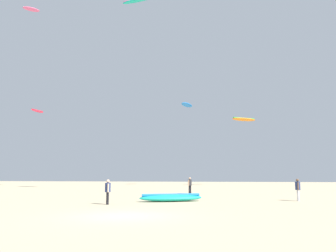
{
  "coord_description": "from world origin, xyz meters",
  "views": [
    {
      "loc": [
        3.96,
        -15.87,
        1.98
      ],
      "look_at": [
        0.0,
        17.66,
        6.56
      ],
      "focal_mm": 36.8,
      "sensor_mm": 36.0,
      "label": 1
    }
  ],
  "objects_px": {
    "kite_aloft_4": "(187,105)",
    "kite_aloft_0": "(137,0)",
    "person_midground": "(298,188)",
    "kite_aloft_1": "(37,111)",
    "kite_aloft_2": "(31,9)",
    "kite_grounded_near": "(171,198)",
    "person_foreground": "(108,190)",
    "kite_aloft_3": "(244,119)",
    "person_left": "(190,184)"
  },
  "relations": [
    {
      "from": "kite_aloft_1",
      "to": "kite_aloft_3",
      "type": "distance_m",
      "value": 31.6
    },
    {
      "from": "kite_aloft_0",
      "to": "kite_aloft_2",
      "type": "bearing_deg",
      "value": 158.78
    },
    {
      "from": "person_left",
      "to": "kite_aloft_2",
      "type": "xyz_separation_m",
      "value": [
        -22.97,
        10.67,
        24.17
      ]
    },
    {
      "from": "person_midground",
      "to": "kite_aloft_3",
      "type": "height_order",
      "value": "kite_aloft_3"
    },
    {
      "from": "kite_aloft_4",
      "to": "kite_aloft_0",
      "type": "bearing_deg",
      "value": -105.33
    },
    {
      "from": "kite_aloft_1",
      "to": "kite_aloft_4",
      "type": "distance_m",
      "value": 23.04
    },
    {
      "from": "kite_grounded_near",
      "to": "kite_aloft_1",
      "type": "bearing_deg",
      "value": 133.32
    },
    {
      "from": "person_foreground",
      "to": "kite_aloft_2",
      "type": "relative_size",
      "value": 0.7
    },
    {
      "from": "person_left",
      "to": "kite_aloft_4",
      "type": "xyz_separation_m",
      "value": [
        -1.54,
        21.17,
        11.85
      ]
    },
    {
      "from": "kite_aloft_1",
      "to": "person_midground",
      "type": "bearing_deg",
      "value": -35.74
    },
    {
      "from": "person_midground",
      "to": "person_left",
      "type": "relative_size",
      "value": 1.01
    },
    {
      "from": "person_foreground",
      "to": "kite_aloft_2",
      "type": "bearing_deg",
      "value": -74.14
    },
    {
      "from": "kite_grounded_near",
      "to": "kite_aloft_4",
      "type": "relative_size",
      "value": 1.2
    },
    {
      "from": "kite_grounded_near",
      "to": "kite_aloft_3",
      "type": "bearing_deg",
      "value": 74.57
    },
    {
      "from": "kite_aloft_2",
      "to": "kite_aloft_1",
      "type": "bearing_deg",
      "value": 99.98
    },
    {
      "from": "kite_aloft_4",
      "to": "kite_aloft_1",
      "type": "bearing_deg",
      "value": -165.72
    },
    {
      "from": "person_midground",
      "to": "kite_aloft_2",
      "type": "xyz_separation_m",
      "value": [
        -31.01,
        18.1,
        24.16
      ]
    },
    {
      "from": "person_midground",
      "to": "kite_aloft_4",
      "type": "xyz_separation_m",
      "value": [
        -9.57,
        28.6,
        11.85
      ]
    },
    {
      "from": "person_midground",
      "to": "kite_aloft_3",
      "type": "relative_size",
      "value": 0.36
    },
    {
      "from": "person_left",
      "to": "kite_aloft_4",
      "type": "height_order",
      "value": "kite_aloft_4"
    },
    {
      "from": "person_midground",
      "to": "kite_aloft_2",
      "type": "relative_size",
      "value": 0.7
    },
    {
      "from": "person_left",
      "to": "kite_grounded_near",
      "type": "xyz_separation_m",
      "value": [
        -0.83,
        -8.88,
        -0.64
      ]
    },
    {
      "from": "kite_grounded_near",
      "to": "kite_aloft_0",
      "type": "relative_size",
      "value": 1.15
    },
    {
      "from": "person_left",
      "to": "kite_aloft_4",
      "type": "distance_m",
      "value": 24.31
    },
    {
      "from": "kite_aloft_0",
      "to": "kite_aloft_2",
      "type": "relative_size",
      "value": 1.81
    },
    {
      "from": "person_foreground",
      "to": "kite_aloft_1",
      "type": "xyz_separation_m",
      "value": [
        -19.27,
        27.08,
        10.33
      ]
    },
    {
      "from": "kite_aloft_2",
      "to": "kite_grounded_near",
      "type": "bearing_deg",
      "value": -41.44
    },
    {
      "from": "person_foreground",
      "to": "kite_aloft_3",
      "type": "relative_size",
      "value": 0.36
    },
    {
      "from": "person_left",
      "to": "kite_aloft_2",
      "type": "distance_m",
      "value": 35.01
    },
    {
      "from": "person_foreground",
      "to": "kite_aloft_0",
      "type": "relative_size",
      "value": 0.39
    },
    {
      "from": "kite_grounded_near",
      "to": "kite_aloft_2",
      "type": "relative_size",
      "value": 2.08
    },
    {
      "from": "person_midground",
      "to": "person_left",
      "type": "bearing_deg",
      "value": -36.67
    },
    {
      "from": "person_foreground",
      "to": "person_midground",
      "type": "distance_m",
      "value": 13.25
    },
    {
      "from": "kite_aloft_4",
      "to": "person_foreground",
      "type": "bearing_deg",
      "value": -95.25
    },
    {
      "from": "kite_aloft_0",
      "to": "kite_aloft_2",
      "type": "xyz_separation_m",
      "value": [
        -16.77,
        6.51,
        3.11
      ]
    },
    {
      "from": "person_left",
      "to": "kite_aloft_0",
      "type": "xyz_separation_m",
      "value": [
        -6.2,
        4.16,
        21.05
      ]
    },
    {
      "from": "person_foreground",
      "to": "kite_aloft_3",
      "type": "xyz_separation_m",
      "value": [
        11.88,
        32.26,
        9.25
      ]
    },
    {
      "from": "kite_aloft_1",
      "to": "kite_aloft_4",
      "type": "height_order",
      "value": "kite_aloft_4"
    },
    {
      "from": "kite_aloft_4",
      "to": "person_midground",
      "type": "bearing_deg",
      "value": -71.49
    },
    {
      "from": "person_foreground",
      "to": "person_left",
      "type": "height_order",
      "value": "person_foreground"
    },
    {
      "from": "kite_grounded_near",
      "to": "kite_aloft_3",
      "type": "xyz_separation_m",
      "value": [
        8.16,
        29.56,
        9.9
      ]
    },
    {
      "from": "person_midground",
      "to": "kite_aloft_1",
      "type": "relative_size",
      "value": 0.59
    },
    {
      "from": "kite_aloft_0",
      "to": "kite_aloft_4",
      "type": "height_order",
      "value": "kite_aloft_0"
    },
    {
      "from": "kite_aloft_0",
      "to": "kite_aloft_3",
      "type": "height_order",
      "value": "kite_aloft_0"
    },
    {
      "from": "person_midground",
      "to": "kite_aloft_0",
      "type": "xyz_separation_m",
      "value": [
        -14.24,
        11.58,
        21.05
      ]
    },
    {
      "from": "kite_aloft_1",
      "to": "kite_grounded_near",
      "type": "bearing_deg",
      "value": -46.68
    },
    {
      "from": "person_foreground",
      "to": "person_midground",
      "type": "height_order",
      "value": "person_midground"
    },
    {
      "from": "person_midground",
      "to": "kite_aloft_1",
      "type": "xyz_separation_m",
      "value": [
        -31.86,
        22.93,
        10.32
      ]
    },
    {
      "from": "person_left",
      "to": "kite_aloft_0",
      "type": "height_order",
      "value": "kite_aloft_0"
    },
    {
      "from": "person_left",
      "to": "kite_aloft_2",
      "type": "relative_size",
      "value": 0.7
    }
  ]
}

